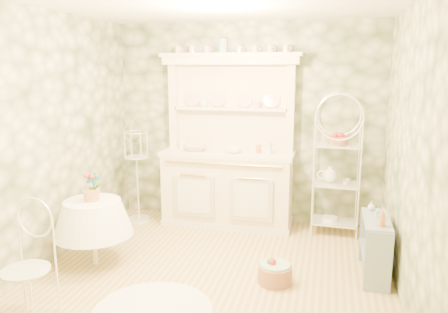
% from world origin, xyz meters
% --- Properties ---
extents(floor, '(3.60, 3.60, 0.00)m').
position_xyz_m(floor, '(0.00, 0.00, 0.00)').
color(floor, '#D1B774').
rests_on(floor, ground).
extents(ceiling, '(3.60, 3.60, 0.00)m').
position_xyz_m(ceiling, '(0.00, 0.00, 2.70)').
color(ceiling, white).
rests_on(ceiling, floor).
extents(wall_left, '(3.60, 3.60, 0.00)m').
position_xyz_m(wall_left, '(-1.80, 0.00, 1.35)').
color(wall_left, beige).
rests_on(wall_left, floor).
extents(wall_right, '(3.60, 3.60, 0.00)m').
position_xyz_m(wall_right, '(1.80, 0.00, 1.35)').
color(wall_right, beige).
rests_on(wall_right, floor).
extents(wall_back, '(3.60, 3.60, 0.00)m').
position_xyz_m(wall_back, '(0.00, 1.80, 1.35)').
color(wall_back, beige).
rests_on(wall_back, floor).
extents(wall_front, '(3.60, 3.60, 0.00)m').
position_xyz_m(wall_front, '(0.00, -1.80, 1.35)').
color(wall_front, beige).
rests_on(wall_front, floor).
extents(kitchen_dresser, '(1.87, 0.61, 2.29)m').
position_xyz_m(kitchen_dresser, '(-0.20, 1.52, 1.15)').
color(kitchen_dresser, '#FDEDCC').
rests_on(kitchen_dresser, floor).
extents(bakers_rack, '(0.59, 0.44, 1.82)m').
position_xyz_m(bakers_rack, '(1.21, 1.53, 0.91)').
color(bakers_rack, white).
rests_on(bakers_rack, floor).
extents(side_shelf, '(0.34, 0.75, 0.62)m').
position_xyz_m(side_shelf, '(1.61, 0.38, 0.31)').
color(side_shelf, '#8596A5').
rests_on(side_shelf, floor).
extents(round_table, '(0.82, 0.82, 0.68)m').
position_xyz_m(round_table, '(-1.31, -0.04, 0.34)').
color(round_table, white).
rests_on(round_table, floor).
extents(cafe_chair, '(0.38, 0.38, 0.80)m').
position_xyz_m(cafe_chair, '(-1.29, -1.15, 0.40)').
color(cafe_chair, white).
rests_on(cafe_chair, floor).
extents(birdcage_stand, '(0.33, 0.33, 1.37)m').
position_xyz_m(birdcage_stand, '(-1.43, 1.34, 0.69)').
color(birdcage_stand, white).
rests_on(birdcage_stand, floor).
extents(floor_basket, '(0.47, 0.47, 0.25)m').
position_xyz_m(floor_basket, '(0.64, -0.01, 0.12)').
color(floor_basket, '#AD704C').
rests_on(floor_basket, floor).
extents(lace_rug, '(1.16, 1.16, 0.01)m').
position_xyz_m(lace_rug, '(-0.33, -0.79, 0.00)').
color(lace_rug, white).
rests_on(lace_rug, floor).
extents(bowl_floral, '(0.37, 0.37, 0.07)m').
position_xyz_m(bowl_floral, '(-0.63, 1.47, 1.02)').
color(bowl_floral, white).
rests_on(bowl_floral, kitchen_dresser).
extents(bowl_white, '(0.26, 0.26, 0.07)m').
position_xyz_m(bowl_white, '(-0.10, 1.44, 1.02)').
color(bowl_white, white).
rests_on(bowl_white, kitchen_dresser).
extents(cup_left, '(0.12, 0.12, 0.09)m').
position_xyz_m(cup_left, '(-0.57, 1.68, 1.61)').
color(cup_left, white).
rests_on(cup_left, kitchen_dresser).
extents(cup_right, '(0.11, 0.11, 0.08)m').
position_xyz_m(cup_right, '(0.17, 1.68, 1.61)').
color(cup_right, white).
rests_on(cup_right, kitchen_dresser).
extents(potted_geranium, '(0.17, 0.13, 0.30)m').
position_xyz_m(potted_geranium, '(-1.29, -0.02, 0.85)').
color(potted_geranium, '#3F7238').
rests_on(potted_geranium, round_table).
extents(bottle_amber, '(0.08, 0.08, 0.17)m').
position_xyz_m(bottle_amber, '(1.63, 0.16, 0.68)').
color(bottle_amber, '#BB6837').
rests_on(bottle_amber, side_shelf).
extents(bottle_blue, '(0.05, 0.05, 0.11)m').
position_xyz_m(bottle_blue, '(1.62, 0.42, 0.65)').
color(bottle_blue, '#8FBAC8').
rests_on(bottle_blue, side_shelf).
extents(bottle_glass, '(0.09, 0.09, 0.10)m').
position_xyz_m(bottle_glass, '(1.57, 0.65, 0.65)').
color(bottle_glass, silver).
rests_on(bottle_glass, side_shelf).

